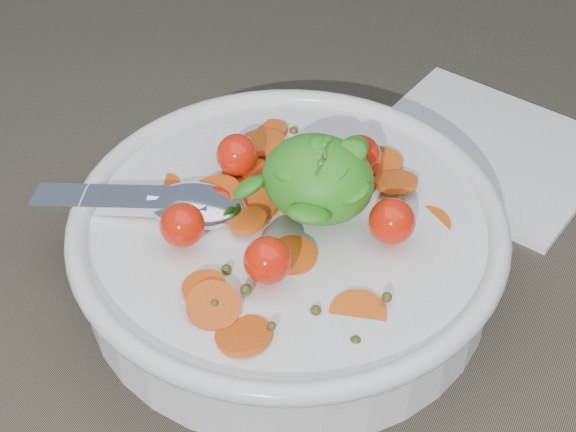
% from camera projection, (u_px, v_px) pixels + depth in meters
% --- Properties ---
extents(ground, '(6.00, 6.00, 0.00)m').
position_uv_depth(ground, '(329.00, 274.00, 0.63)').
color(ground, brown).
rests_on(ground, ground).
extents(bowl, '(0.32, 0.30, 0.13)m').
position_uv_depth(bowl, '(288.00, 241.00, 0.60)').
color(bowl, silver).
rests_on(bowl, ground).
extents(napkin, '(0.21, 0.19, 0.01)m').
position_uv_depth(napkin, '(484.00, 150.00, 0.73)').
color(napkin, white).
rests_on(napkin, ground).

